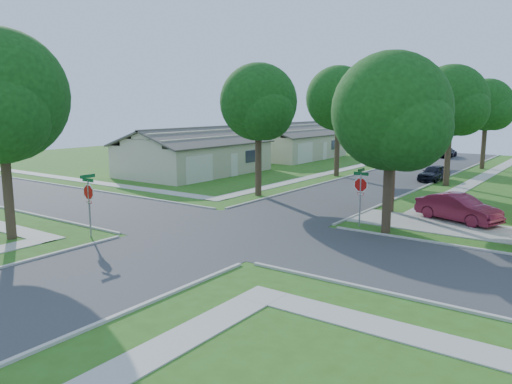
{
  "coord_description": "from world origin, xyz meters",
  "views": [
    {
      "loc": [
        14.86,
        -18.76,
        6.09
      ],
      "look_at": [
        -0.24,
        2.46,
        1.6
      ],
      "focal_mm": 35.0,
      "sensor_mm": 36.0,
      "label": 1
    }
  ],
  "objects_px": {
    "tree_sw_corner": "(1,102)",
    "car_driveway": "(458,208)",
    "stop_sign_ne": "(361,187)",
    "stop_sign_sw": "(89,195)",
    "tree_w_near": "(259,106)",
    "car_curb_east": "(434,173)",
    "tree_w_mid": "(339,101)",
    "tree_e_far": "(487,107)",
    "tree_e_mid": "(452,104)",
    "tree_ne_corner": "(392,117)",
    "tree_w_far": "(392,112)",
    "tree_e_near": "(395,114)",
    "house_nw_far": "(292,145)",
    "house_nw_near": "(195,157)",
    "car_curb_west": "(447,152)"
  },
  "relations": [
    {
      "from": "car_curb_east",
      "to": "tree_w_mid",
      "type": "bearing_deg",
      "value": -159.33
    },
    {
      "from": "tree_w_far",
      "to": "car_driveway",
      "type": "height_order",
      "value": "tree_w_far"
    },
    {
      "from": "tree_e_far",
      "to": "tree_e_near",
      "type": "bearing_deg",
      "value": -90.0
    },
    {
      "from": "tree_w_far",
      "to": "tree_sw_corner",
      "type": "bearing_deg",
      "value": -93.89
    },
    {
      "from": "tree_w_near",
      "to": "tree_sw_corner",
      "type": "xyz_separation_m",
      "value": [
        -2.79,
        -16.0,
        0.15
      ]
    },
    {
      "from": "tree_e_far",
      "to": "tree_w_near",
      "type": "bearing_deg",
      "value": -110.6
    },
    {
      "from": "house_nw_near",
      "to": "car_curb_east",
      "type": "relative_size",
      "value": 3.53
    },
    {
      "from": "tree_w_mid",
      "to": "tree_w_far",
      "type": "distance_m",
      "value": 13.04
    },
    {
      "from": "tree_w_mid",
      "to": "house_nw_far",
      "type": "bearing_deg",
      "value": 135.93
    },
    {
      "from": "stop_sign_ne",
      "to": "car_curb_west",
      "type": "distance_m",
      "value": 39.29
    },
    {
      "from": "tree_w_mid",
      "to": "tree_w_far",
      "type": "height_order",
      "value": "tree_w_mid"
    },
    {
      "from": "stop_sign_ne",
      "to": "tree_sw_corner",
      "type": "relative_size",
      "value": 0.31
    },
    {
      "from": "tree_ne_corner",
      "to": "tree_e_mid",
      "type": "bearing_deg",
      "value": 95.45
    },
    {
      "from": "tree_sw_corner",
      "to": "car_driveway",
      "type": "bearing_deg",
      "value": 44.45
    },
    {
      "from": "tree_e_near",
      "to": "car_curb_west",
      "type": "bearing_deg",
      "value": 99.78
    },
    {
      "from": "tree_e_far",
      "to": "stop_sign_sw",
      "type": "bearing_deg",
      "value": -103.73
    },
    {
      "from": "stop_sign_ne",
      "to": "tree_ne_corner",
      "type": "relative_size",
      "value": 0.34
    },
    {
      "from": "stop_sign_ne",
      "to": "tree_w_near",
      "type": "relative_size",
      "value": 0.33
    },
    {
      "from": "tree_e_mid",
      "to": "tree_w_mid",
      "type": "distance_m",
      "value": 9.4
    },
    {
      "from": "tree_w_mid",
      "to": "house_nw_far",
      "type": "height_order",
      "value": "tree_w_mid"
    },
    {
      "from": "tree_e_near",
      "to": "tree_w_far",
      "type": "bearing_deg",
      "value": 110.61
    },
    {
      "from": "stop_sign_sw",
      "to": "tree_w_near",
      "type": "xyz_separation_m",
      "value": [
        0.06,
        13.71,
        4.08
      ]
    },
    {
      "from": "tree_e_near",
      "to": "car_driveway",
      "type": "relative_size",
      "value": 1.85
    },
    {
      "from": "tree_e_mid",
      "to": "car_driveway",
      "type": "distance_m",
      "value": 14.01
    },
    {
      "from": "stop_sign_ne",
      "to": "car_driveway",
      "type": "xyz_separation_m",
      "value": [
        3.86,
        4.0,
        -1.29
      ]
    },
    {
      "from": "tree_w_mid",
      "to": "house_nw_far",
      "type": "distance_m",
      "value": 16.56
    },
    {
      "from": "tree_e_near",
      "to": "tree_w_near",
      "type": "xyz_separation_m",
      "value": [
        -9.4,
        0.0,
        0.47
      ]
    },
    {
      "from": "tree_e_mid",
      "to": "car_driveway",
      "type": "bearing_deg",
      "value": -72.83
    },
    {
      "from": "tree_e_near",
      "to": "house_nw_near",
      "type": "distance_m",
      "value": 21.98
    },
    {
      "from": "house_nw_far",
      "to": "stop_sign_sw",
      "type": "bearing_deg",
      "value": -72.9
    },
    {
      "from": "tree_e_mid",
      "to": "tree_w_far",
      "type": "xyz_separation_m",
      "value": [
        -9.41,
        13.0,
        -0.75
      ]
    },
    {
      "from": "tree_w_mid",
      "to": "tree_ne_corner",
      "type": "xyz_separation_m",
      "value": [
        11.0,
        -16.8,
        -0.9
      ]
    },
    {
      "from": "tree_e_mid",
      "to": "car_curb_east",
      "type": "distance_m",
      "value": 6.13
    },
    {
      "from": "house_nw_near",
      "to": "car_curb_east",
      "type": "distance_m",
      "value": 20.8
    },
    {
      "from": "stop_sign_sw",
      "to": "stop_sign_ne",
      "type": "height_order",
      "value": "same"
    },
    {
      "from": "stop_sign_sw",
      "to": "stop_sign_ne",
      "type": "xyz_separation_m",
      "value": [
        9.4,
        9.4,
        0.0
      ]
    },
    {
      "from": "tree_w_mid",
      "to": "tree_sw_corner",
      "type": "xyz_separation_m",
      "value": [
        -2.8,
        -28.0,
        -0.23
      ]
    },
    {
      "from": "stop_sign_ne",
      "to": "tree_w_near",
      "type": "distance_m",
      "value": 11.07
    },
    {
      "from": "stop_sign_sw",
      "to": "stop_sign_ne",
      "type": "bearing_deg",
      "value": 45.0
    },
    {
      "from": "stop_sign_ne",
      "to": "tree_w_mid",
      "type": "relative_size",
      "value": 0.31
    },
    {
      "from": "tree_w_mid",
      "to": "car_driveway",
      "type": "relative_size",
      "value": 2.14
    },
    {
      "from": "stop_sign_sw",
      "to": "tree_e_near",
      "type": "relative_size",
      "value": 0.36
    },
    {
      "from": "tree_w_near",
      "to": "tree_w_mid",
      "type": "bearing_deg",
      "value": 89.98
    },
    {
      "from": "stop_sign_ne",
      "to": "house_nw_far",
      "type": "bearing_deg",
      "value": 127.16
    },
    {
      "from": "car_curb_east",
      "to": "car_driveway",
      "type": "bearing_deg",
      "value": -62.87
    },
    {
      "from": "tree_e_mid",
      "to": "tree_w_near",
      "type": "xyz_separation_m",
      "value": [
        -9.4,
        -12.0,
        -0.14
      ]
    },
    {
      "from": "tree_sw_corner",
      "to": "house_nw_near",
      "type": "bearing_deg",
      "value": 111.26
    },
    {
      "from": "tree_e_far",
      "to": "tree_e_mid",
      "type": "bearing_deg",
      "value": -89.98
    },
    {
      "from": "tree_ne_corner",
      "to": "tree_e_near",
      "type": "bearing_deg",
      "value": 108.53
    },
    {
      "from": "tree_w_mid",
      "to": "tree_e_mid",
      "type": "bearing_deg",
      "value": -0.0
    }
  ]
}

